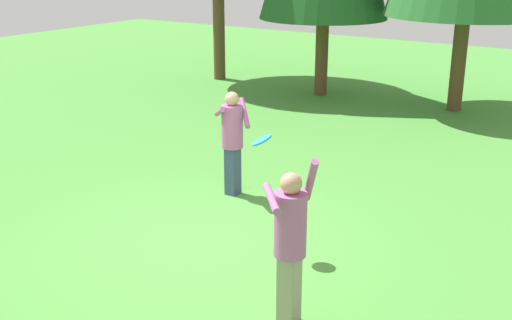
% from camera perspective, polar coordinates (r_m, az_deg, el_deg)
% --- Properties ---
extents(ground_plane, '(40.00, 40.00, 0.00)m').
position_cam_1_polar(ground_plane, '(8.89, -4.34, -7.11)').
color(ground_plane, '#478C38').
extents(person_thrower, '(0.68, 0.68, 1.89)m').
position_cam_1_polar(person_thrower, '(6.62, 3.07, -6.76)').
color(person_thrower, gray).
rests_on(person_thrower, ground_plane).
extents(person_catcher, '(0.73, 0.73, 1.70)m').
position_cam_1_polar(person_catcher, '(10.12, -2.13, 2.29)').
color(person_catcher, '#38476B').
rests_on(person_catcher, ground_plane).
extents(frisbee, '(0.34, 0.35, 0.15)m').
position_cam_1_polar(frisbee, '(8.06, 0.52, 1.78)').
color(frisbee, '#2393D1').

